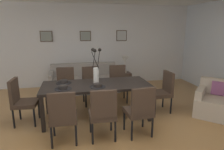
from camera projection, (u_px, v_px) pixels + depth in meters
name	position (u px, v px, depth m)	size (l,w,h in m)	color
ground_plane	(98.00, 133.00, 3.55)	(9.00, 9.00, 0.00)	#A87A47
back_wall_panel	(83.00, 46.00, 6.33)	(9.00, 0.10, 2.60)	silver
dining_table	(96.00, 87.00, 4.05)	(2.20, 0.92, 0.74)	black
dining_chair_near_left	(63.00, 115.00, 3.13)	(0.45, 0.45, 0.92)	#3D2D23
dining_chair_near_right	(66.00, 85.00, 4.79)	(0.46, 0.46, 0.92)	#3D2D23
dining_chair_far_left	(103.00, 112.00, 3.25)	(0.45, 0.45, 0.92)	#3D2D23
dining_chair_far_right	(91.00, 83.00, 4.90)	(0.47, 0.47, 0.92)	#3D2D23
dining_chair_mid_left	(140.00, 109.00, 3.36)	(0.47, 0.47, 0.92)	#3D2D23
dining_chair_mid_right	(118.00, 81.00, 5.07)	(0.47, 0.47, 0.92)	#3D2D23
dining_chair_head_west	(21.00, 99.00, 3.81)	(0.47, 0.47, 0.92)	#3D2D23
dining_chair_head_east	(163.00, 90.00, 4.40)	(0.44, 0.44, 0.92)	#3D2D23
centerpiece_vase	(96.00, 71.00, 3.96)	(0.21, 0.23, 0.73)	white
placemat_near_left	(63.00, 89.00, 3.70)	(0.32, 0.32, 0.01)	black
bowl_near_left	(63.00, 87.00, 3.69)	(0.17, 0.17, 0.07)	#2D2826
placemat_near_right	(64.00, 83.00, 4.09)	(0.32, 0.32, 0.01)	black
bowl_near_right	(64.00, 81.00, 4.08)	(0.17, 0.17, 0.07)	#2D2826
placemat_far_left	(98.00, 87.00, 3.83)	(0.32, 0.32, 0.01)	black
bowl_far_left	(98.00, 85.00, 3.82)	(0.17, 0.17, 0.07)	#2D2826
sofa	(85.00, 82.00, 5.91)	(1.99, 0.84, 0.80)	gray
side_table	(124.00, 81.00, 6.09)	(0.36, 0.36, 0.52)	#3D2D23
table_lamp	(125.00, 61.00, 5.94)	(0.22, 0.22, 0.51)	beige
armchair	(217.00, 102.00, 4.25)	(1.13, 1.13, 0.75)	#B7A893
framed_picture_left	(46.00, 36.00, 5.97)	(0.37, 0.03, 0.33)	#473828
framed_picture_center	(85.00, 36.00, 6.21)	(0.35, 0.03, 0.32)	#473828
framed_picture_right	(122.00, 36.00, 6.45)	(0.35, 0.03, 0.35)	#473828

